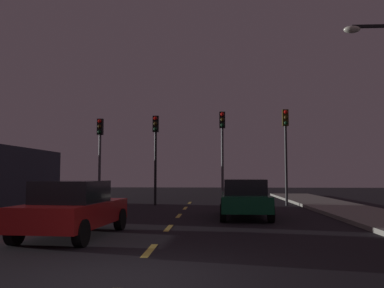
{
  "coord_description": "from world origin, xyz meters",
  "views": [
    {
      "loc": [
        1.4,
        -6.46,
        1.67
      ],
      "look_at": [
        0.28,
        15.13,
        3.3
      ],
      "focal_mm": 38.13,
      "sensor_mm": 36.0,
      "label": 1
    }
  ],
  "objects": [
    {
      "name": "lane_stripe_second",
      "position": [
        0.0,
        2.6,
        0.0
      ],
      "size": [
        0.16,
        1.6,
        0.01
      ],
      "primitive_type": "cube",
      "color": "#EACC4C",
      "rests_on": "ground_plane"
    },
    {
      "name": "lane_stripe_fifth",
      "position": [
        0.0,
        14.0,
        0.0
      ],
      "size": [
        0.16,
        1.6,
        0.01
      ],
      "primitive_type": "cube",
      "color": "#EACC4C",
      "rests_on": "ground_plane"
    },
    {
      "name": "traffic_signal_far_right",
      "position": [
        5.35,
        15.85,
        3.64
      ],
      "size": [
        0.32,
        0.38,
        5.22
      ],
      "color": "#2D2D30",
      "rests_on": "ground_plane"
    },
    {
      "name": "car_adjacent_lane",
      "position": [
        -2.37,
        4.43,
        0.76
      ],
      "size": [
        2.13,
        4.2,
        1.5
      ],
      "color": "#B21919",
      "rests_on": "ground_plane"
    },
    {
      "name": "traffic_signal_center_left",
      "position": [
        -1.78,
        15.84,
        3.45
      ],
      "size": [
        0.32,
        0.38,
        4.93
      ],
      "color": "black",
      "rests_on": "ground_plane"
    },
    {
      "name": "ground_plane",
      "position": [
        0.0,
        7.0,
        0.0
      ],
      "size": [
        80.0,
        80.0,
        0.0
      ],
      "primitive_type": "plane",
      "color": "black"
    },
    {
      "name": "car_stopped_ahead",
      "position": [
        2.62,
        9.71,
        0.75
      ],
      "size": [
        1.99,
        4.6,
        1.49
      ],
      "color": "#0F4C2D",
      "rests_on": "ground_plane"
    },
    {
      "name": "traffic_signal_center_right",
      "position": [
        1.91,
        15.84,
        3.58
      ],
      "size": [
        0.32,
        0.38,
        5.12
      ],
      "color": "#4C4C51",
      "rests_on": "ground_plane"
    },
    {
      "name": "lane_stripe_sixth",
      "position": [
        0.0,
        17.8,
        0.0
      ],
      "size": [
        0.16,
        1.6,
        0.01
      ],
      "primitive_type": "cube",
      "color": "#EACC4C",
      "rests_on": "ground_plane"
    },
    {
      "name": "lane_stripe_third",
      "position": [
        0.0,
        6.4,
        0.0
      ],
      "size": [
        0.16,
        1.6,
        0.01
      ],
      "primitive_type": "cube",
      "color": "#EACC4C",
      "rests_on": "ground_plane"
    },
    {
      "name": "lane_stripe_fourth",
      "position": [
        0.0,
        10.2,
        0.0
      ],
      "size": [
        0.16,
        1.6,
        0.01
      ],
      "primitive_type": "cube",
      "color": "#EACC4C",
      "rests_on": "ground_plane"
    },
    {
      "name": "traffic_signal_far_left",
      "position": [
        -4.9,
        15.84,
        3.36
      ],
      "size": [
        0.32,
        0.38,
        4.79
      ],
      "color": "#4C4C51",
      "rests_on": "ground_plane"
    }
  ]
}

